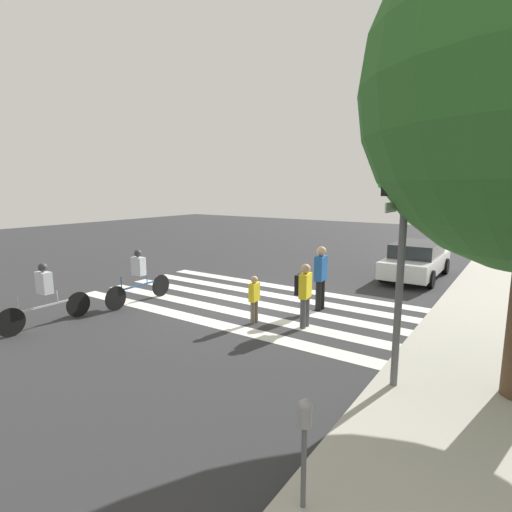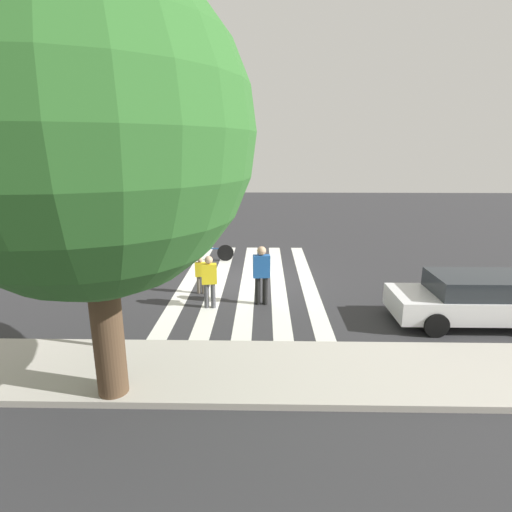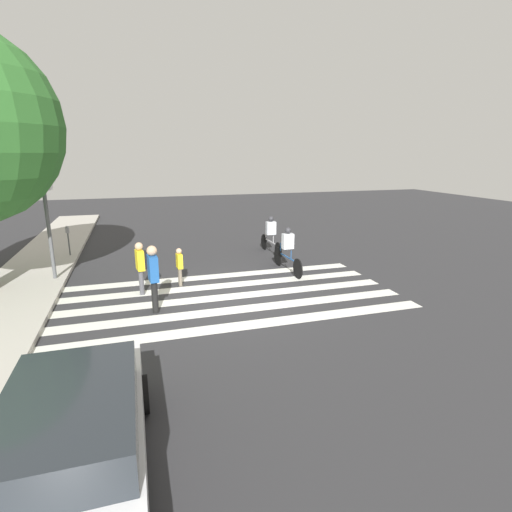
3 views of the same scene
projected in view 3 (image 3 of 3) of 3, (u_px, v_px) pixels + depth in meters
The scene contains 10 objects.
ground_plane at pixel (231, 297), 12.12m from camera, with size 60.00×60.00×0.00m, color #2D2D30.
crosswalk_stripes at pixel (231, 296), 12.12m from camera, with size 4.83×10.00×0.01m.
traffic_light at pixel (48, 190), 12.76m from camera, with size 0.60×0.50×4.39m.
parking_meter at pixel (68, 234), 16.27m from camera, with size 0.15×0.15×1.37m.
pedestrian_adult_yellow_jacket at pixel (141, 264), 12.15m from camera, with size 0.48×0.42×1.63m.
pedestrian_adult_blue_shirt at pixel (180, 265), 12.98m from camera, with size 0.36×0.19×1.26m.
pedestrian_adult_tall_backpack at pixel (153, 275), 10.76m from camera, with size 0.53×0.28×1.85m.
cyclist_mid_street at pixel (288, 249), 14.46m from camera, with size 2.49×0.41×1.65m.
cyclist_far_lane at pixel (271, 234), 17.05m from camera, with size 2.45×0.41×1.64m.
car_parked_silver_sedan at pixel (74, 442), 4.99m from camera, with size 4.64×1.88×1.39m.
Camera 3 is at (-11.16, 2.61, 4.23)m, focal length 28.00 mm.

